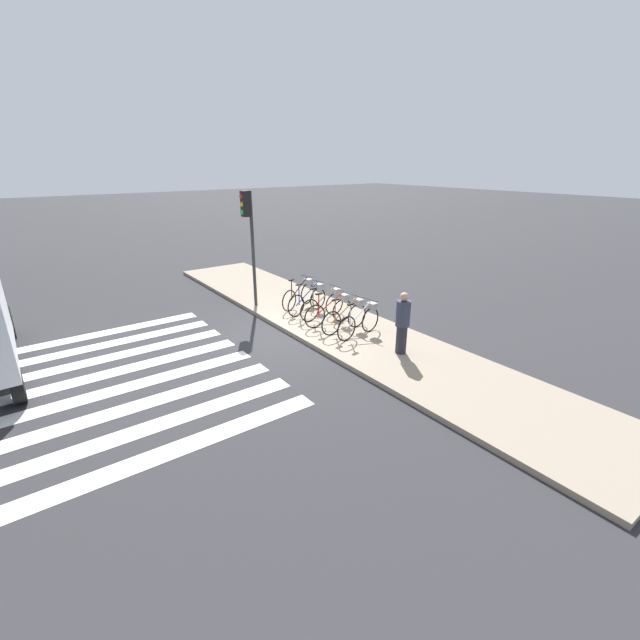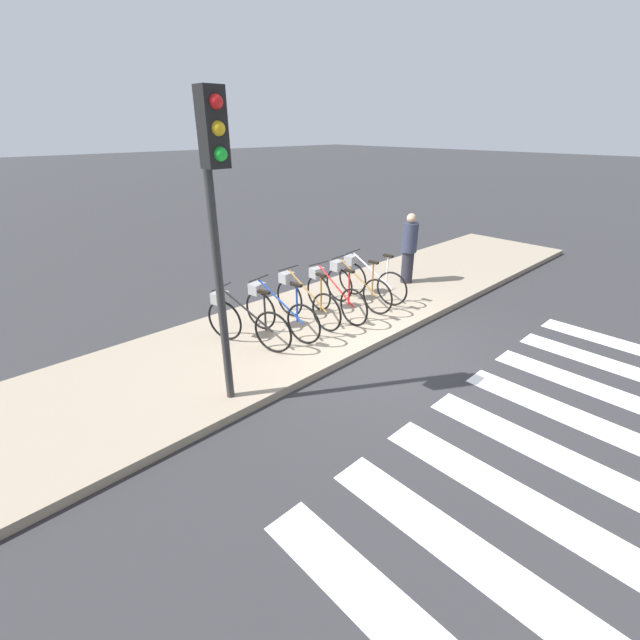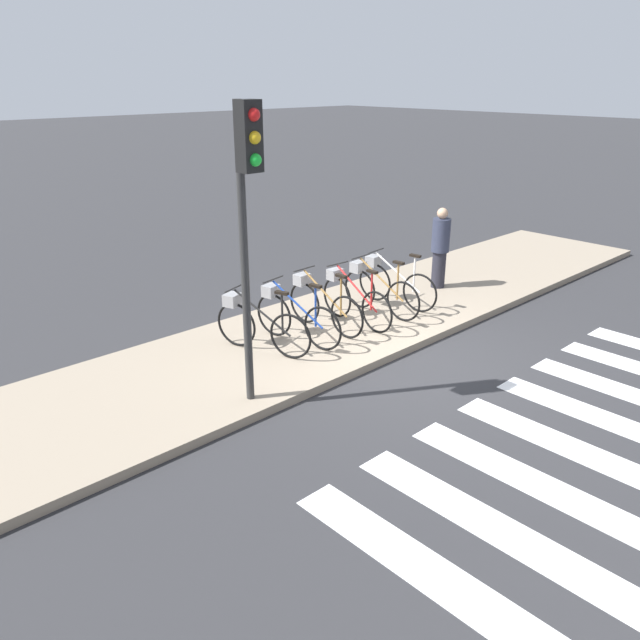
{
  "view_description": "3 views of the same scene",
  "coord_description": "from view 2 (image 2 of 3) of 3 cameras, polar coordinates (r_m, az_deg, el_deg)",
  "views": [
    {
      "loc": [
        9.38,
        -5.79,
        4.55
      ],
      "look_at": [
        0.96,
        0.39,
        0.64
      ],
      "focal_mm": 24.0,
      "sensor_mm": 36.0,
      "label": 1
    },
    {
      "loc": [
        -4.9,
        -3.86,
        3.35
      ],
      "look_at": [
        -0.89,
        0.36,
        0.7
      ],
      "focal_mm": 24.0,
      "sensor_mm": 36.0,
      "label": 2
    },
    {
      "loc": [
        -6.66,
        -5.37,
        3.94
      ],
      "look_at": [
        -1.01,
        0.67,
        0.69
      ],
      "focal_mm": 35.0,
      "sensor_mm": 36.0,
      "label": 3
    }
  ],
  "objects": [
    {
      "name": "parked_bicycle_0",
      "position": [
        6.87,
        -10.24,
        0.08
      ],
      "size": [
        0.65,
        1.55,
        1.0
      ],
      "color": "black",
      "rests_on": "sidewalk"
    },
    {
      "name": "parked_bicycle_3",
      "position": [
        7.83,
        1.63,
        3.57
      ],
      "size": [
        0.46,
        1.63,
        1.0
      ],
      "color": "black",
      "rests_on": "sidewalk"
    },
    {
      "name": "parked_bicycle_1",
      "position": [
        7.14,
        -5.77,
        1.31
      ],
      "size": [
        0.48,
        1.61,
        1.0
      ],
      "color": "black",
      "rests_on": "sidewalk"
    },
    {
      "name": "traffic_light",
      "position": [
        4.79,
        -13.79,
        15.96
      ],
      "size": [
        0.24,
        0.4,
        3.59
      ],
      "color": "#2D2D2D",
      "rests_on": "sidewalk"
    },
    {
      "name": "ground_plane",
      "position": [
        7.08,
        7.27,
        -3.98
      ],
      "size": [
        120.0,
        120.0,
        0.0
      ],
      "primitive_type": "plane",
      "color": "#2D2D30"
    },
    {
      "name": "parked_bicycle_4",
      "position": [
        8.29,
        4.55,
        4.72
      ],
      "size": [
        0.46,
        1.63,
        1.0
      ],
      "color": "black",
      "rests_on": "sidewalk"
    },
    {
      "name": "pedestrian",
      "position": [
        9.71,
        11.78,
        9.46
      ],
      "size": [
        0.34,
        0.34,
        1.54
      ],
      "color": "#23232D",
      "rests_on": "sidewalk"
    },
    {
      "name": "parked_bicycle_5",
      "position": [
        8.7,
        6.4,
        5.59
      ],
      "size": [
        0.46,
        1.62,
        1.0
      ],
      "color": "black",
      "rests_on": "sidewalk"
    },
    {
      "name": "parked_bicycle_2",
      "position": [
        7.59,
        -2.22,
        2.88
      ],
      "size": [
        0.46,
        1.63,
        1.0
      ],
      "color": "black",
      "rests_on": "sidewalk"
    },
    {
      "name": "sidewalk",
      "position": [
        7.92,
        -0.61,
        -0.07
      ],
      "size": [
        16.68,
        2.84,
        0.12
      ],
      "color": "gray",
      "rests_on": "ground_plane"
    }
  ]
}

